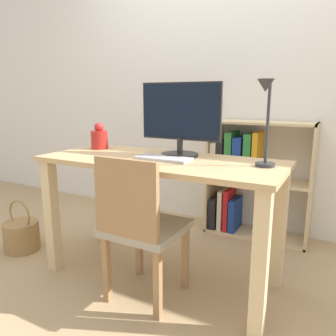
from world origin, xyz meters
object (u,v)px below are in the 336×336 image
Objects in this scene: keyboard at (163,158)px; desk_lamp at (266,115)px; basket at (22,235)px; monitor at (180,116)px; bookshelf at (242,177)px; chair at (140,225)px; vase at (99,138)px.

desk_lamp reaches higher than keyboard.
keyboard is 0.84× the size of basket.
monitor is 0.55× the size of bookshelf.
monitor is 0.96m from bookshelf.
bookshelf reaches higher than chair.
vase is 1.17m from desk_lamp.
bookshelf is (0.18, 0.78, -0.53)m from monitor.
basket is (-0.53, -0.29, -0.72)m from vase.
basket is at bearing -173.89° from desk_lamp.
monitor reaches higher than bookshelf.
monitor is 0.29m from keyboard.
keyboard is 0.62m from desk_lamp.
monitor is 0.55m from desk_lamp.
bookshelf is (-0.35, 0.91, -0.55)m from desk_lamp.
keyboard is at bearing -13.99° from vase.
desk_lamp is at bearing -5.60° from vase.
keyboard is (-0.03, -0.16, -0.23)m from monitor.
vase is 0.22× the size of chair.
monitor is 0.62× the size of chair.
vase is at bearing 174.40° from desk_lamp.
monitor reaches higher than basket.
chair is (-0.03, -0.40, -0.56)m from monitor.
monitor is 0.64m from vase.
keyboard is at bearing -99.34° from monitor.
vase reaches higher than basket.
monitor is at bearing 166.54° from desk_lamp.
chair is 1.17m from basket.
bookshelf reaches higher than keyboard.
chair is at bearing -153.85° from desk_lamp.
desk_lamp reaches higher than bookshelf.
monitor is 1.49m from basket.
keyboard is at bearing 7.36° from basket.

